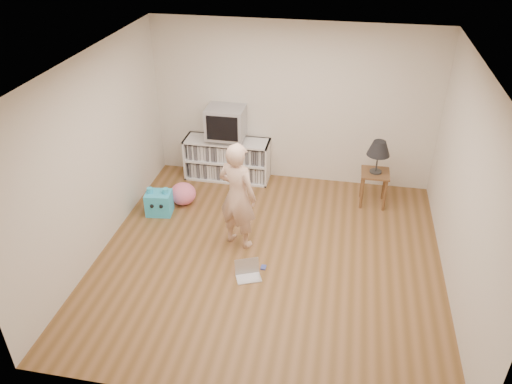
{
  "coord_description": "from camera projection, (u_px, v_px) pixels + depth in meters",
  "views": [
    {
      "loc": [
        0.81,
        -5.15,
        4.2
      ],
      "look_at": [
        -0.25,
        0.4,
        0.77
      ],
      "focal_mm": 35.0,
      "sensor_mm": 36.0,
      "label": 1
    }
  ],
  "objects": [
    {
      "name": "media_unit",
      "position": [
        228.0,
        159.0,
        8.33
      ],
      "size": [
        1.4,
        0.45,
        0.7
      ],
      "color": "white",
      "rests_on": "ground"
    },
    {
      "name": "playing_cards",
      "position": [
        263.0,
        267.0,
        6.46
      ],
      "size": [
        0.07,
        0.09,
        0.02
      ],
      "primitive_type": "cube",
      "rotation": [
        0.0,
        0.0,
        -0.02
      ],
      "color": "#404DAB",
      "rests_on": "ground"
    },
    {
      "name": "person",
      "position": [
        238.0,
        196.0,
        6.54
      ],
      "size": [
        0.65,
        0.54,
        1.52
      ],
      "primitive_type": "imported",
      "rotation": [
        0.0,
        0.0,
        2.78
      ],
      "color": "beige",
      "rests_on": "ground"
    },
    {
      "name": "ceiling",
      "position": [
        272.0,
        66.0,
        5.29
      ],
      "size": [
        4.5,
        4.5,
        0.01
      ],
      "primitive_type": "cube",
      "color": "white",
      "rests_on": "walls"
    },
    {
      "name": "crt_tv",
      "position": [
        226.0,
        122.0,
        7.97
      ],
      "size": [
        0.6,
        0.53,
        0.5
      ],
      "color": "#9E9EA3",
      "rests_on": "dvd_deck"
    },
    {
      "name": "plush_blue",
      "position": [
        159.0,
        203.0,
        7.47
      ],
      "size": [
        0.41,
        0.36,
        0.43
      ],
      "rotation": [
        0.0,
        0.0,
        0.12
      ],
      "color": "#31BFF2",
      "rests_on": "ground"
    },
    {
      "name": "table_lamp",
      "position": [
        379.0,
        149.0,
        7.32
      ],
      "size": [
        0.34,
        0.34,
        0.52
      ],
      "color": "#333333",
      "rests_on": "side_table"
    },
    {
      "name": "side_table",
      "position": [
        374.0,
        180.0,
        7.59
      ],
      "size": [
        0.42,
        0.42,
        0.55
      ],
      "color": "brown",
      "rests_on": "ground"
    },
    {
      "name": "ground",
      "position": [
        269.0,
        258.0,
        6.63
      ],
      "size": [
        4.5,
        4.5,
        0.0
      ],
      "primitive_type": "plane",
      "color": "brown",
      "rests_on": "ground"
    },
    {
      "name": "walls",
      "position": [
        270.0,
        173.0,
        5.96
      ],
      "size": [
        4.52,
        4.52,
        2.6
      ],
      "color": "silver",
      "rests_on": "ground"
    },
    {
      "name": "laptop",
      "position": [
        248.0,
        272.0,
        6.31
      ],
      "size": [
        0.38,
        0.34,
        0.21
      ],
      "rotation": [
        0.0,
        0.0,
        0.39
      ],
      "color": "silver",
      "rests_on": "ground"
    },
    {
      "name": "dvd_deck",
      "position": [
        227.0,
        138.0,
        8.12
      ],
      "size": [
        0.45,
        0.35,
        0.07
      ],
      "primitive_type": "cube",
      "color": "gray",
      "rests_on": "media_unit"
    },
    {
      "name": "plush_pink",
      "position": [
        183.0,
        194.0,
        7.72
      ],
      "size": [
        0.51,
        0.51,
        0.34
      ],
      "primitive_type": "ellipsoid",
      "rotation": [
        0.0,
        0.0,
        0.34
      ],
      "color": "pink",
      "rests_on": "ground"
    }
  ]
}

